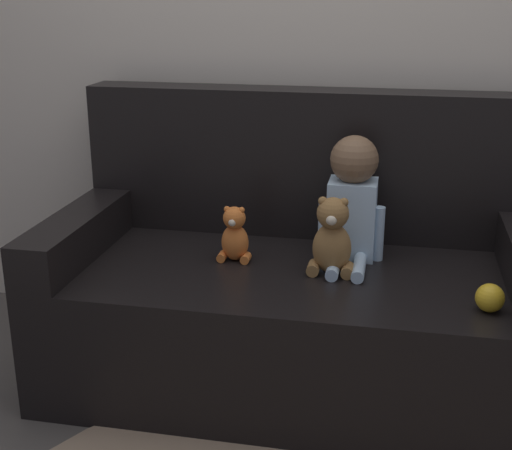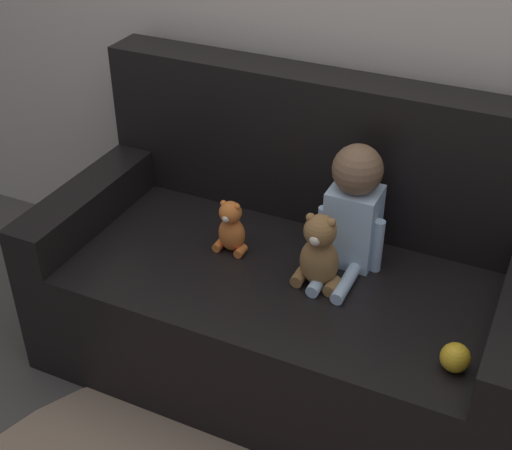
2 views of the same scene
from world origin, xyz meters
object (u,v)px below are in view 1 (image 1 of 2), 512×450
at_px(couch, 297,288).
at_px(teddy_bear_brown, 332,238).
at_px(person_baby, 352,201).
at_px(plush_toy_side, 235,235).
at_px(toy_ball, 490,298).

height_order(couch, teddy_bear_brown, couch).
bearing_deg(couch, person_baby, 14.54).
relative_size(couch, plush_toy_side, 8.56).
height_order(couch, person_baby, couch).
height_order(couch, toy_ball, couch).
height_order(person_baby, plush_toy_side, person_baby).
height_order(couch, plush_toy_side, couch).
bearing_deg(person_baby, toy_ball, -40.08).
distance_m(couch, teddy_bear_brown, 0.31).
distance_m(person_baby, toy_ball, 0.62).
relative_size(teddy_bear_brown, plush_toy_side, 1.35).
bearing_deg(plush_toy_side, teddy_bear_brown, -8.49).
xyz_separation_m(couch, teddy_bear_brown, (0.14, -0.13, 0.25)).
relative_size(person_baby, plush_toy_side, 2.20).
distance_m(couch, toy_ball, 0.74).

